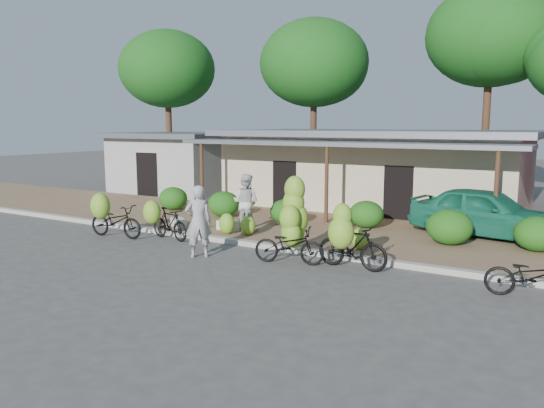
{
  "coord_description": "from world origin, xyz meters",
  "views": [
    {
      "loc": [
        7.95,
        -10.89,
        3.6
      ],
      "look_at": [
        -0.24,
        2.74,
        1.2
      ],
      "focal_mm": 35.0,
      "sensor_mm": 36.0,
      "label": 1
    }
  ],
  "objects_px": {
    "tree_center_right": "(487,34)",
    "bike_far_right": "(532,276)",
    "sack_near": "(230,225)",
    "bystander": "(246,202)",
    "bike_far_left": "(113,219)",
    "bike_right": "(350,242)",
    "sack_far": "(178,223)",
    "vendor": "(198,221)",
    "teal_van": "(485,212)",
    "tree_far_center": "(312,62)",
    "bike_center": "(292,229)",
    "bike_left": "(166,222)",
    "tree_back_left": "(166,68)"
  },
  "relations": [
    {
      "from": "tree_center_right",
      "to": "bike_left",
      "type": "bearing_deg",
      "value": -113.21
    },
    {
      "from": "tree_back_left",
      "to": "bystander",
      "type": "bearing_deg",
      "value": -38.9
    },
    {
      "from": "tree_center_right",
      "to": "vendor",
      "type": "distance_m",
      "value": 18.31
    },
    {
      "from": "tree_center_right",
      "to": "bike_far_right",
      "type": "distance_m",
      "value": 17.68
    },
    {
      "from": "tree_back_left",
      "to": "tree_center_right",
      "type": "bearing_deg",
      "value": 11.63
    },
    {
      "from": "bike_right",
      "to": "bystander",
      "type": "relative_size",
      "value": 1.01
    },
    {
      "from": "sack_far",
      "to": "bystander",
      "type": "bearing_deg",
      "value": 15.29
    },
    {
      "from": "bike_right",
      "to": "bike_far_right",
      "type": "height_order",
      "value": "bike_right"
    },
    {
      "from": "tree_back_left",
      "to": "bike_right",
      "type": "height_order",
      "value": "tree_back_left"
    },
    {
      "from": "bike_far_right",
      "to": "bystander",
      "type": "distance_m",
      "value": 9.07
    },
    {
      "from": "tree_far_center",
      "to": "sack_near",
      "type": "distance_m",
      "value": 14.91
    },
    {
      "from": "tree_center_right",
      "to": "bike_left",
      "type": "xyz_separation_m",
      "value": [
        -6.55,
        -15.28,
        -7.22
      ]
    },
    {
      "from": "tree_center_right",
      "to": "sack_far",
      "type": "bearing_deg",
      "value": -117.71
    },
    {
      "from": "tree_center_right",
      "to": "bystander",
      "type": "xyz_separation_m",
      "value": [
        -4.94,
        -13.23,
        -6.76
      ]
    },
    {
      "from": "bystander",
      "to": "teal_van",
      "type": "height_order",
      "value": "bystander"
    },
    {
      "from": "vendor",
      "to": "tree_back_left",
      "type": "bearing_deg",
      "value": -89.67
    },
    {
      "from": "tree_center_right",
      "to": "bike_far_right",
      "type": "relative_size",
      "value": 5.36
    },
    {
      "from": "tree_center_right",
      "to": "bike_center",
      "type": "bearing_deg",
      "value": -97.22
    },
    {
      "from": "tree_far_center",
      "to": "bystander",
      "type": "height_order",
      "value": "tree_far_center"
    },
    {
      "from": "tree_center_right",
      "to": "vendor",
      "type": "height_order",
      "value": "tree_center_right"
    },
    {
      "from": "bike_left",
      "to": "bystander",
      "type": "bearing_deg",
      "value": -27.48
    },
    {
      "from": "vendor",
      "to": "bystander",
      "type": "relative_size",
      "value": 1.05
    },
    {
      "from": "bike_far_left",
      "to": "vendor",
      "type": "height_order",
      "value": "vendor"
    },
    {
      "from": "tree_far_center",
      "to": "bike_far_left",
      "type": "distance_m",
      "value": 16.69
    },
    {
      "from": "bike_center",
      "to": "tree_center_right",
      "type": "bearing_deg",
      "value": -21.55
    },
    {
      "from": "tree_far_center",
      "to": "teal_van",
      "type": "xyz_separation_m",
      "value": [
        10.97,
        -9.69,
        -6.14
      ]
    },
    {
      "from": "tree_center_right",
      "to": "bystander",
      "type": "distance_m",
      "value": 15.66
    },
    {
      "from": "bike_left",
      "to": "bike_far_right",
      "type": "relative_size",
      "value": 0.92
    },
    {
      "from": "sack_near",
      "to": "sack_far",
      "type": "distance_m",
      "value": 1.87
    },
    {
      "from": "tree_far_center",
      "to": "vendor",
      "type": "relative_size",
      "value": 4.7
    },
    {
      "from": "bike_left",
      "to": "bystander",
      "type": "xyz_separation_m",
      "value": [
        1.62,
        2.05,
        0.47
      ]
    },
    {
      "from": "bike_far_left",
      "to": "teal_van",
      "type": "height_order",
      "value": "teal_van"
    },
    {
      "from": "tree_far_center",
      "to": "bike_left",
      "type": "height_order",
      "value": "tree_far_center"
    },
    {
      "from": "bike_far_left",
      "to": "vendor",
      "type": "relative_size",
      "value": 1.04
    },
    {
      "from": "sack_far",
      "to": "teal_van",
      "type": "xyz_separation_m",
      "value": [
        9.25,
        3.68,
        0.64
      ]
    },
    {
      "from": "tree_center_right",
      "to": "bike_center",
      "type": "xyz_separation_m",
      "value": [
        -1.96,
        -15.51,
        -6.96
      ]
    },
    {
      "from": "sack_near",
      "to": "vendor",
      "type": "height_order",
      "value": "vendor"
    },
    {
      "from": "tree_far_center",
      "to": "sack_near",
      "type": "bearing_deg",
      "value": -74.76
    },
    {
      "from": "vendor",
      "to": "sack_near",
      "type": "bearing_deg",
      "value": -113.66
    },
    {
      "from": "tree_back_left",
      "to": "sack_near",
      "type": "relative_size",
      "value": 10.57
    },
    {
      "from": "sack_near",
      "to": "bystander",
      "type": "distance_m",
      "value": 0.98
    },
    {
      "from": "tree_center_right",
      "to": "teal_van",
      "type": "distance_m",
      "value": 12.48
    },
    {
      "from": "bike_far_right",
      "to": "teal_van",
      "type": "bearing_deg",
      "value": 13.54
    },
    {
      "from": "tree_far_center",
      "to": "bike_right",
      "type": "xyz_separation_m",
      "value": [
        8.69,
        -15.04,
        -6.31
      ]
    },
    {
      "from": "bike_right",
      "to": "vendor",
      "type": "distance_m",
      "value": 4.15
    },
    {
      "from": "bike_far_left",
      "to": "bike_right",
      "type": "bearing_deg",
      "value": -92.59
    },
    {
      "from": "sack_far",
      "to": "vendor",
      "type": "bearing_deg",
      "value": -40.92
    },
    {
      "from": "bike_center",
      "to": "bike_right",
      "type": "relative_size",
      "value": 1.18
    },
    {
      "from": "bike_right",
      "to": "sack_near",
      "type": "relative_size",
      "value": 2.24
    },
    {
      "from": "teal_van",
      "to": "tree_back_left",
      "type": "bearing_deg",
      "value": 80.45
    }
  ]
}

